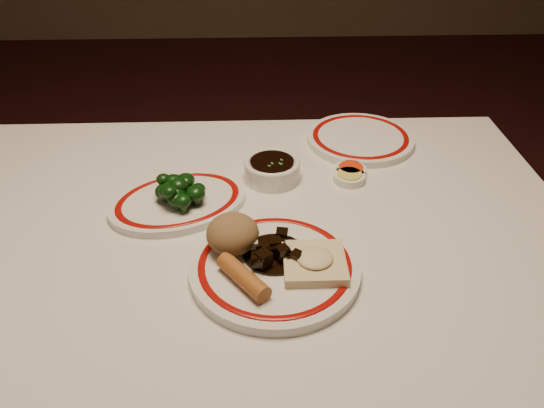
{
  "coord_description": "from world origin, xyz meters",
  "views": [
    {
      "loc": [
        0.02,
        -0.73,
        1.32
      ],
      "look_at": [
        0.05,
        0.02,
        0.8
      ],
      "focal_mm": 35.0,
      "sensor_mm": 36.0,
      "label": 1
    }
  ],
  "objects_px": {
    "broccoli_plate": "(179,202)",
    "broccoli_pile": "(178,189)",
    "main_plate": "(275,267)",
    "spring_roll": "(243,277)",
    "fried_wonton": "(315,262)",
    "soy_bowl": "(272,170)",
    "dining_table": "(248,273)",
    "rice_mound": "(233,234)",
    "stirfry_heap": "(273,251)"
  },
  "relations": [
    {
      "from": "main_plate",
      "to": "broccoli_pile",
      "type": "xyz_separation_m",
      "value": [
        -0.17,
        0.19,
        0.03
      ]
    },
    {
      "from": "main_plate",
      "to": "stirfry_heap",
      "type": "bearing_deg",
      "value": 94.66
    },
    {
      "from": "dining_table",
      "to": "stirfry_heap",
      "type": "height_order",
      "value": "stirfry_heap"
    },
    {
      "from": "main_plate",
      "to": "spring_roll",
      "type": "height_order",
      "value": "spring_roll"
    },
    {
      "from": "broccoli_plate",
      "to": "broccoli_pile",
      "type": "xyz_separation_m",
      "value": [
        0.0,
        -0.0,
        0.03
      ]
    },
    {
      "from": "rice_mound",
      "to": "broccoli_plate",
      "type": "distance_m",
      "value": 0.19
    },
    {
      "from": "main_plate",
      "to": "rice_mound",
      "type": "xyz_separation_m",
      "value": [
        -0.07,
        0.04,
        0.04
      ]
    },
    {
      "from": "main_plate",
      "to": "spring_roll",
      "type": "xyz_separation_m",
      "value": [
        -0.05,
        -0.04,
        0.02
      ]
    },
    {
      "from": "stirfry_heap",
      "to": "broccoli_plate",
      "type": "height_order",
      "value": "stirfry_heap"
    },
    {
      "from": "dining_table",
      "to": "main_plate",
      "type": "distance_m",
      "value": 0.15
    },
    {
      "from": "fried_wonton",
      "to": "broccoli_pile",
      "type": "distance_m",
      "value": 0.31
    },
    {
      "from": "broccoli_plate",
      "to": "soy_bowl",
      "type": "relative_size",
      "value": 2.84
    },
    {
      "from": "soy_bowl",
      "to": "broccoli_pile",
      "type": "bearing_deg",
      "value": -152.43
    },
    {
      "from": "main_plate",
      "to": "soy_bowl",
      "type": "relative_size",
      "value": 2.9
    },
    {
      "from": "broccoli_plate",
      "to": "broccoli_pile",
      "type": "distance_m",
      "value": 0.03
    },
    {
      "from": "main_plate",
      "to": "stirfry_heap",
      "type": "xyz_separation_m",
      "value": [
        -0.0,
        0.02,
        0.02
      ]
    },
    {
      "from": "rice_mound",
      "to": "fried_wonton",
      "type": "relative_size",
      "value": 0.87
    },
    {
      "from": "main_plate",
      "to": "broccoli_plate",
      "type": "height_order",
      "value": "main_plate"
    },
    {
      "from": "rice_mound",
      "to": "soy_bowl",
      "type": "height_order",
      "value": "rice_mound"
    },
    {
      "from": "broccoli_plate",
      "to": "broccoli_pile",
      "type": "height_order",
      "value": "broccoli_pile"
    },
    {
      "from": "dining_table",
      "to": "spring_roll",
      "type": "height_order",
      "value": "spring_roll"
    },
    {
      "from": "main_plate",
      "to": "broccoli_plate",
      "type": "xyz_separation_m",
      "value": [
        -0.17,
        0.19,
        -0.0
      ]
    },
    {
      "from": "main_plate",
      "to": "fried_wonton",
      "type": "xyz_separation_m",
      "value": [
        0.06,
        -0.01,
        0.02
      ]
    },
    {
      "from": "main_plate",
      "to": "rice_mound",
      "type": "bearing_deg",
      "value": 148.56
    },
    {
      "from": "fried_wonton",
      "to": "broccoli_plate",
      "type": "xyz_separation_m",
      "value": [
        -0.24,
        0.2,
        -0.02
      ]
    },
    {
      "from": "spring_roll",
      "to": "soy_bowl",
      "type": "distance_m",
      "value": 0.33
    },
    {
      "from": "broccoli_pile",
      "to": "stirfry_heap",
      "type": "bearing_deg",
      "value": -45.28
    },
    {
      "from": "spring_roll",
      "to": "broccoli_plate",
      "type": "distance_m",
      "value": 0.27
    },
    {
      "from": "dining_table",
      "to": "stirfry_heap",
      "type": "xyz_separation_m",
      "value": [
        0.04,
        -0.08,
        0.12
      ]
    },
    {
      "from": "main_plate",
      "to": "spring_roll",
      "type": "relative_size",
      "value": 3.14
    },
    {
      "from": "dining_table",
      "to": "spring_roll",
      "type": "relative_size",
      "value": 11.69
    },
    {
      "from": "broccoli_plate",
      "to": "soy_bowl",
      "type": "bearing_deg",
      "value": 26.38
    },
    {
      "from": "main_plate",
      "to": "fried_wonton",
      "type": "relative_size",
      "value": 3.28
    },
    {
      "from": "main_plate",
      "to": "broccoli_plate",
      "type": "distance_m",
      "value": 0.26
    },
    {
      "from": "rice_mound",
      "to": "soy_bowl",
      "type": "relative_size",
      "value": 0.77
    },
    {
      "from": "soy_bowl",
      "to": "rice_mound",
      "type": "bearing_deg",
      "value": -106.69
    },
    {
      "from": "broccoli_plate",
      "to": "broccoli_pile",
      "type": "relative_size",
      "value": 3.19
    },
    {
      "from": "soy_bowl",
      "to": "main_plate",
      "type": "bearing_deg",
      "value": -91.23
    },
    {
      "from": "rice_mound",
      "to": "broccoli_plate",
      "type": "height_order",
      "value": "rice_mound"
    },
    {
      "from": "broccoli_plate",
      "to": "spring_roll",
      "type": "bearing_deg",
      "value": -62.23
    },
    {
      "from": "dining_table",
      "to": "soy_bowl",
      "type": "relative_size",
      "value": 10.79
    },
    {
      "from": "main_plate",
      "to": "stirfry_heap",
      "type": "distance_m",
      "value": 0.03
    },
    {
      "from": "main_plate",
      "to": "stirfry_heap",
      "type": "relative_size",
      "value": 3.15
    },
    {
      "from": "dining_table",
      "to": "fried_wonton",
      "type": "height_order",
      "value": "fried_wonton"
    },
    {
      "from": "rice_mound",
      "to": "main_plate",
      "type": "bearing_deg",
      "value": -31.44
    },
    {
      "from": "dining_table",
      "to": "main_plate",
      "type": "relative_size",
      "value": 3.72
    },
    {
      "from": "stirfry_heap",
      "to": "broccoli_pile",
      "type": "xyz_separation_m",
      "value": [
        -0.17,
        0.17,
        0.01
      ]
    },
    {
      "from": "spring_roll",
      "to": "broccoli_pile",
      "type": "bearing_deg",
      "value": 80.84
    },
    {
      "from": "fried_wonton",
      "to": "broccoli_pile",
      "type": "bearing_deg",
      "value": 139.64
    },
    {
      "from": "fried_wonton",
      "to": "soy_bowl",
      "type": "bearing_deg",
      "value": 100.87
    }
  ]
}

